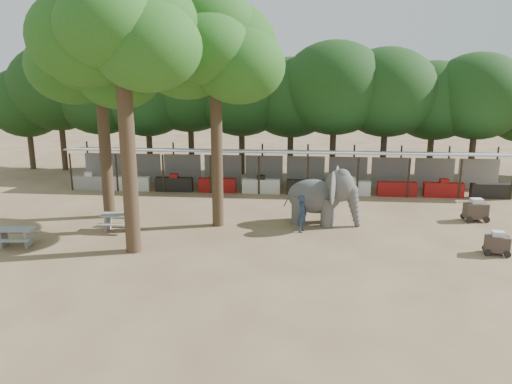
# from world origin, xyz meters

# --- Properties ---
(ground) EXTENTS (100.00, 100.00, 0.00)m
(ground) POSITION_xyz_m (0.00, 0.00, 0.00)
(ground) COLOR brown
(ground) RESTS_ON ground
(vendor_stalls) EXTENTS (28.00, 2.99, 2.80)m
(vendor_stalls) POSITION_xyz_m (-0.00, 13.84, 1.18)
(vendor_stalls) COLOR #A0A2A8
(vendor_stalls) RESTS_ON ground
(yard_tree_left) EXTENTS (7.10, 6.90, 11.02)m
(yard_tree_left) POSITION_xyz_m (-9.13, 7.19, 8.20)
(yard_tree_left) COLOR #332316
(yard_tree_left) RESTS_ON ground
(yard_tree_center) EXTENTS (7.10, 6.90, 12.04)m
(yard_tree_center) POSITION_xyz_m (-6.13, 2.19, 9.21)
(yard_tree_center) COLOR #332316
(yard_tree_center) RESTS_ON ground
(yard_tree_back) EXTENTS (7.10, 6.90, 11.36)m
(yard_tree_back) POSITION_xyz_m (-3.13, 6.19, 8.54)
(yard_tree_back) COLOR #332316
(yard_tree_back) RESTS_ON ground
(backdrop_trees) EXTENTS (46.46, 5.95, 8.33)m
(backdrop_trees) POSITION_xyz_m (0.00, 19.00, 5.51)
(backdrop_trees) COLOR #332316
(backdrop_trees) RESTS_ON ground
(elephant) EXTENTS (3.86, 2.88, 2.88)m
(elephant) POSITION_xyz_m (2.20, 6.73, 1.44)
(elephant) COLOR #454343
(elephant) RESTS_ON ground
(handler) EXTENTS (0.64, 0.76, 1.81)m
(handler) POSITION_xyz_m (1.20, 5.36, 0.90)
(handler) COLOR #26384C
(handler) RESTS_ON ground
(picnic_table_near) EXTENTS (1.78, 1.64, 0.81)m
(picnic_table_near) POSITION_xyz_m (-11.38, 2.14, 0.53)
(picnic_table_near) COLOR gray
(picnic_table_near) RESTS_ON ground
(picnic_table_far) EXTENTS (1.62, 1.45, 0.81)m
(picnic_table_far) POSITION_xyz_m (-7.68, 4.76, 0.53)
(picnic_table_far) COLOR gray
(picnic_table_far) RESTS_ON ground
(cart_front) EXTENTS (1.15, 0.86, 1.02)m
(cart_front) POSITION_xyz_m (9.37, 3.01, 0.50)
(cart_front) COLOR #342A24
(cart_front) RESTS_ON ground
(cart_back) EXTENTS (1.29, 0.92, 1.19)m
(cart_back) POSITION_xyz_m (10.08, 7.92, 0.59)
(cart_back) COLOR #342A24
(cart_back) RESTS_ON ground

